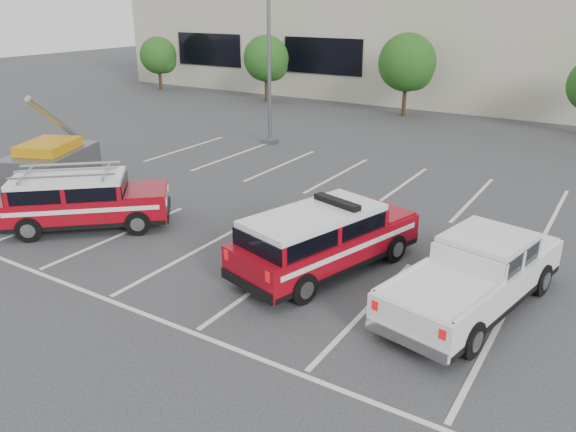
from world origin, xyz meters
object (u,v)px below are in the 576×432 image
(tree_far_left, at_px, (160,57))
(white_pickup, at_px, (474,281))
(light_pole_left, at_px, (269,33))
(convention_building, at_px, (536,30))
(ladder_suv, at_px, (84,204))
(tree_left, at_px, (268,60))
(tree_mid_left, at_px, (409,65))
(fire_chief_suv, at_px, (324,243))
(utility_rig, at_px, (47,163))

(tree_far_left, distance_m, white_pickup, 36.15)
(tree_far_left, relative_size, light_pole_left, 0.39)
(tree_far_left, height_order, light_pole_left, light_pole_left)
(convention_building, distance_m, tree_far_left, 27.03)
(tree_far_left, height_order, ladder_suv, tree_far_left)
(convention_building, relative_size, tree_left, 13.58)
(tree_left, height_order, tree_mid_left, tree_mid_left)
(fire_chief_suv, relative_size, utility_rig, 1.19)
(fire_chief_suv, bearing_deg, tree_far_left, 157.06)
(tree_mid_left, height_order, utility_rig, tree_mid_left)
(utility_rig, bearing_deg, light_pole_left, 44.13)
(tree_far_left, relative_size, ladder_suv, 0.82)
(tree_left, bearing_deg, convention_building, 33.05)
(ladder_suv, xyz_separation_m, utility_rig, (-5.31, 2.54, -0.08))
(tree_far_left, distance_m, tree_mid_left, 20.01)
(tree_far_left, xyz_separation_m, light_pole_left, (16.91, -10.05, 2.68))
(light_pole_left, relative_size, white_pickup, 1.79)
(white_pickup, bearing_deg, fire_chief_suv, -166.28)
(convention_building, xyz_separation_m, tree_mid_left, (-5.09, -9.82, -1.68))
(tree_mid_left, bearing_deg, ladder_suv, -94.76)
(convention_building, distance_m, fire_chief_suv, 30.88)
(tree_mid_left, xyz_separation_m, light_pole_left, (-3.09, -10.05, 2.14))
(tree_mid_left, bearing_deg, tree_left, -180.00)
(convention_building, relative_size, tree_far_left, 15.04)
(convention_building, relative_size, utility_rig, 12.76)
(tree_far_left, distance_m, fire_chief_suv, 33.18)
(convention_building, xyz_separation_m, tree_left, (-15.09, -9.82, -1.95))
(tree_far_left, height_order, white_pickup, tree_far_left)
(tree_left, relative_size, fire_chief_suv, 0.79)
(ladder_suv, distance_m, utility_rig, 5.88)
(tree_far_left, distance_m, light_pole_left, 19.85)
(tree_left, relative_size, tree_mid_left, 0.91)
(white_pickup, bearing_deg, utility_rig, -171.88)
(tree_mid_left, relative_size, light_pole_left, 0.47)
(tree_mid_left, distance_m, light_pole_left, 10.73)
(convention_building, bearing_deg, light_pole_left, -112.39)
(white_pickup, bearing_deg, tree_far_left, 156.91)
(convention_building, relative_size, light_pole_left, 5.86)
(utility_rig, bearing_deg, tree_mid_left, 47.13)
(tree_mid_left, distance_m, white_pickup, 22.91)
(tree_left, bearing_deg, tree_mid_left, 0.00)
(tree_left, bearing_deg, light_pole_left, -55.48)
(light_pole_left, height_order, ladder_suv, light_pole_left)
(tree_mid_left, distance_m, fire_chief_suv, 21.71)
(fire_chief_suv, bearing_deg, light_pole_left, 145.52)
(ladder_suv, bearing_deg, light_pole_left, 144.31)
(convention_building, bearing_deg, white_pickup, -81.60)
(convention_building, distance_m, tree_left, 18.11)
(tree_far_left, xyz_separation_m, utility_rig, (12.85, -19.58, -1.83))
(light_pole_left, xyz_separation_m, utility_rig, (-4.06, -9.54, -4.51))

